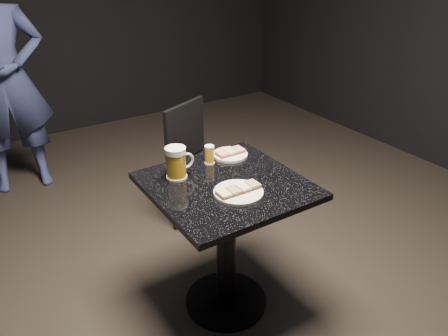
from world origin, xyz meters
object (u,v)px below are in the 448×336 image
at_px(beer_tumbler, 210,155).
at_px(beer_mug, 177,163).
at_px(plate_small, 230,155).
at_px(plate_large, 238,192).
at_px(chair, 199,159).
at_px(patron, 4,80).
at_px(table, 226,225).

bearing_deg(beer_tumbler, beer_mug, -167.37).
relative_size(plate_small, beer_tumbler, 1.89).
distance_m(plate_large, beer_tumbler, 0.34).
bearing_deg(plate_large, plate_small, 61.91).
height_order(plate_large, plate_small, same).
bearing_deg(chair, patron, 125.57).
xyz_separation_m(plate_small, table, (-0.18, -0.24, -0.25)).
xyz_separation_m(table, chair, (0.27, 0.74, -0.01)).
bearing_deg(beer_tumbler, plate_small, 6.71).
relative_size(plate_small, chair, 0.22).
xyz_separation_m(plate_large, beer_mug, (-0.16, 0.29, 0.07)).
bearing_deg(patron, plate_small, -58.85).
relative_size(beer_mug, chair, 0.18).
xyz_separation_m(beer_mug, beer_tumbler, (0.21, 0.05, -0.03)).
relative_size(table, beer_tumbler, 7.65).
bearing_deg(chair, plate_large, -108.11).
distance_m(beer_mug, chair, 0.79).
bearing_deg(table, beer_tumbler, 79.41).
relative_size(table, chair, 0.87).
bearing_deg(beer_mug, plate_small, 10.32).
relative_size(beer_mug, beer_tumbler, 1.61).
relative_size(plate_small, beer_mug, 1.17).
bearing_deg(patron, chair, -47.97).
xyz_separation_m(patron, chair, (0.91, -1.28, -0.37)).
distance_m(plate_small, patron, 1.97).
relative_size(table, beer_mug, 4.75).
height_order(plate_large, beer_mug, beer_mug).
distance_m(plate_small, table, 0.39).
height_order(plate_small, chair, chair).
height_order(plate_small, patron, patron).
distance_m(table, chair, 0.79).
relative_size(patron, chair, 2.02).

